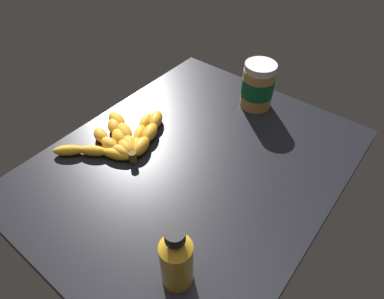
{
  "coord_description": "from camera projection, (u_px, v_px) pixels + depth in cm",
  "views": [
    {
      "loc": [
        -47.69,
        -37.56,
        63.58
      ],
      "look_at": [
        -0.35,
        -0.05,
        4.7
      ],
      "focal_mm": 31.31,
      "sensor_mm": 36.0,
      "label": 1
    }
  ],
  "objects": [
    {
      "name": "honey_bottle",
      "position": [
        176.0,
        259.0,
        0.6
      ],
      "size": [
        6.16,
        6.16,
        16.23
      ],
      "color": "gold",
      "rests_on": "ground_plane"
    },
    {
      "name": "peanut_butter_jar",
      "position": [
        257.0,
        85.0,
        1.01
      ],
      "size": [
        9.74,
        9.74,
        14.41
      ],
      "color": "#BF8442",
      "rests_on": "ground_plane"
    },
    {
      "name": "ground_plane",
      "position": [
        193.0,
        168.0,
        0.9
      ],
      "size": [
        85.3,
        68.93,
        4.98
      ],
      "primitive_type": "cube",
      "color": "black"
    },
    {
      "name": "banana_bunch",
      "position": [
        124.0,
        138.0,
        0.92
      ],
      "size": [
        31.37,
        20.98,
        3.79
      ],
      "color": "orange",
      "rests_on": "ground_plane"
    }
  ]
}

